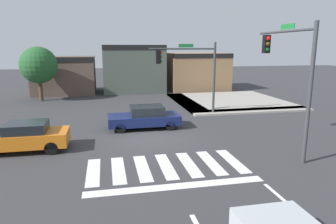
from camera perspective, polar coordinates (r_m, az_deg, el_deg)
name	(u,v)px	position (r m, az deg, el deg)	size (l,w,h in m)	color
ground_plane	(151,137)	(17.55, -3.27, -4.66)	(120.00, 120.00, 0.00)	#353538
crosswalk_near	(166,166)	(13.36, -0.36, -10.11)	(6.70, 2.92, 0.01)	silver
curb_corner_northeast	(226,102)	(28.68, 10.85, 1.89)	(10.00, 10.60, 0.15)	#9E998E
storefront_row	(139,71)	(35.69, -5.42, 7.67)	(21.92, 6.15, 5.29)	brown
traffic_signal_northeast	(190,66)	(22.50, 4.09, 8.70)	(5.01, 0.32, 5.42)	#383A3D
traffic_signal_southeast	(289,65)	(15.48, 21.86, 8.29)	(0.32, 4.61, 6.13)	#383A3D
car_orange	(22,137)	(16.63, -25.73, -4.23)	(4.47, 1.89, 1.44)	orange
car_navy	(145,117)	(19.25, -4.40, -0.98)	(4.48, 1.93, 1.42)	#141E4C
roadside_tree	(39,65)	(31.27, -23.15, 8.08)	(3.44, 3.44, 5.12)	#4C3823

